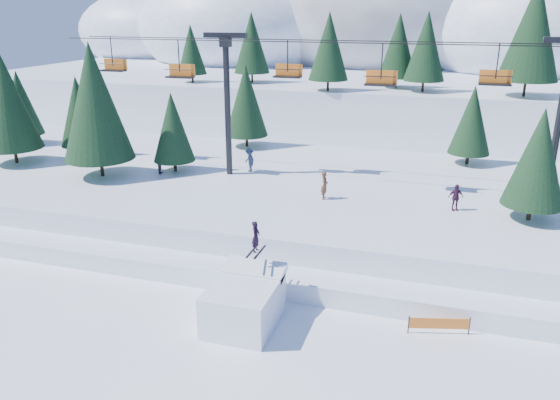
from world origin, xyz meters
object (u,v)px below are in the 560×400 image
(jump_kicker, at_px, (244,302))
(banner_near, at_px, (439,324))
(banner_far, at_px, (510,322))
(chairlift, at_px, (366,88))

(jump_kicker, relative_size, banner_near, 1.71)
(jump_kicker, distance_m, banner_near, 9.15)
(jump_kicker, height_order, banner_far, jump_kicker)
(jump_kicker, bearing_deg, banner_near, 11.37)
(chairlift, bearing_deg, banner_far, -54.16)
(chairlift, xyz_separation_m, banner_far, (9.11, -12.61, -8.78))
(chairlift, bearing_deg, jump_kicker, -100.92)
(chairlift, distance_m, banner_near, 17.37)
(chairlift, distance_m, banner_far, 17.86)
(chairlift, bearing_deg, banner_near, -66.58)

